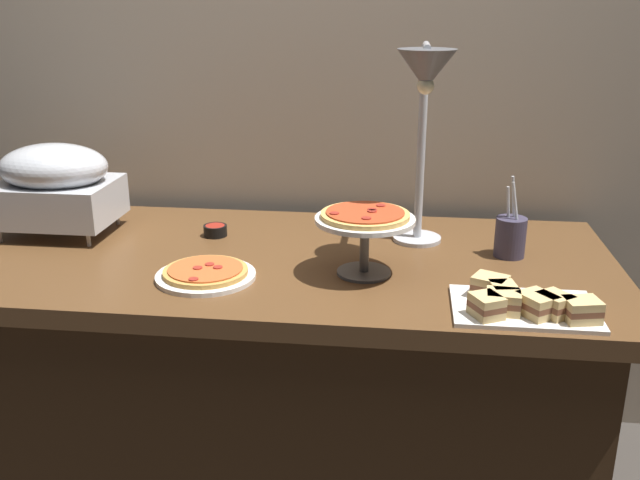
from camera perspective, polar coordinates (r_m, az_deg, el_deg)
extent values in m
cube|color=tan|center=(2.34, -2.10, 13.24)|extent=(4.40, 0.04, 2.40)
cube|color=brown|center=(1.97, -4.24, -1.90)|extent=(1.90, 0.84, 0.05)
cube|color=#3C2715|center=(2.13, -3.99, -11.49)|extent=(1.75, 0.74, 0.71)
cylinder|color=#B7BABF|center=(2.25, -24.50, 0.32)|extent=(0.01, 0.01, 0.04)
cylinder|color=#B7BABF|center=(2.12, -18.24, 0.05)|extent=(0.01, 0.01, 0.04)
cylinder|color=#B7BABF|center=(2.42, -21.99, 1.91)|extent=(0.01, 0.01, 0.04)
cylinder|color=#B7BABF|center=(2.30, -16.09, 1.74)|extent=(0.01, 0.01, 0.04)
cube|color=#B7BABF|center=(2.25, -20.47, 2.98)|extent=(0.34, 0.26, 0.12)
ellipsoid|color=#B7BABF|center=(2.22, -20.78, 5.54)|extent=(0.32, 0.25, 0.14)
cylinder|color=#B7BABF|center=(2.09, 7.86, 0.12)|extent=(0.14, 0.14, 0.01)
cylinder|color=#B7BABF|center=(2.01, 8.21, 7.63)|extent=(0.02, 0.02, 0.54)
cylinder|color=#B7BABF|center=(1.90, 8.64, 15.23)|extent=(0.02, 0.16, 0.02)
cone|color=#595B60|center=(1.82, 8.61, 13.50)|extent=(0.15, 0.15, 0.10)
sphere|color=#F9EAB2|center=(1.83, 8.55, 12.25)|extent=(0.04, 0.04, 0.04)
cylinder|color=white|center=(1.81, -9.23, -2.90)|extent=(0.25, 0.25, 0.01)
cylinder|color=#C68E42|center=(1.81, -9.25, -2.55)|extent=(0.22, 0.22, 0.01)
cylinder|color=#C65628|center=(1.80, -9.27, -2.31)|extent=(0.19, 0.19, 0.00)
cylinder|color=maroon|center=(1.74, -10.22, -3.15)|extent=(0.02, 0.02, 0.00)
cylinder|color=maroon|center=(1.82, -8.93, -1.96)|extent=(0.02, 0.02, 0.00)
cylinder|color=maroon|center=(1.80, -9.89, -2.25)|extent=(0.02, 0.02, 0.00)
cylinder|color=maroon|center=(1.80, -8.28, -2.20)|extent=(0.02, 0.02, 0.00)
cylinder|color=#595B60|center=(1.80, 3.62, -0.67)|extent=(0.02, 0.02, 0.14)
cylinder|color=#595B60|center=(1.82, 3.57, -2.62)|extent=(0.14, 0.14, 0.01)
cylinder|color=white|center=(1.77, 3.67, 1.65)|extent=(0.25, 0.25, 0.01)
cylinder|color=#DBA856|center=(1.77, 3.67, 2.02)|extent=(0.23, 0.23, 0.01)
cylinder|color=#AD3D1E|center=(1.77, 3.68, 2.26)|extent=(0.20, 0.20, 0.00)
cylinder|color=maroon|center=(1.71, 3.77, 1.77)|extent=(0.02, 0.02, 0.00)
cylinder|color=maroon|center=(1.78, 4.25, 2.46)|extent=(0.02, 0.02, 0.00)
cylinder|color=maroon|center=(1.75, 1.17, 2.17)|extent=(0.02, 0.02, 0.00)
cylinder|color=maroon|center=(1.77, 4.23, 2.34)|extent=(0.02, 0.02, 0.00)
cylinder|color=maroon|center=(1.82, 4.94, 2.81)|extent=(0.02, 0.02, 0.00)
cube|color=white|center=(1.68, 16.17, -5.34)|extent=(0.32, 0.22, 0.01)
cube|color=tan|center=(1.64, 20.37, -5.85)|extent=(0.09, 0.08, 0.02)
cube|color=brown|center=(1.63, 20.44, -5.34)|extent=(0.09, 0.08, 0.01)
cube|color=tan|center=(1.63, 20.50, -4.83)|extent=(0.09, 0.08, 0.02)
cube|color=tan|center=(1.63, 14.57, -5.39)|extent=(0.08, 0.07, 0.02)
cube|color=brown|center=(1.62, 14.62, -4.88)|extent=(0.08, 0.07, 0.01)
cube|color=tan|center=(1.61, 14.67, -4.36)|extent=(0.08, 0.07, 0.02)
cube|color=tan|center=(1.65, 18.43, -5.50)|extent=(0.09, 0.09, 0.02)
cube|color=brown|center=(1.64, 18.49, -4.99)|extent=(0.09, 0.09, 0.01)
cube|color=tan|center=(1.63, 18.55, -4.48)|extent=(0.09, 0.09, 0.02)
cube|color=tan|center=(1.71, 13.56, -4.15)|extent=(0.10, 0.09, 0.02)
cube|color=brown|center=(1.70, 13.60, -3.66)|extent=(0.10, 0.09, 0.01)
cube|color=tan|center=(1.69, 13.65, -3.16)|extent=(0.10, 0.09, 0.02)
cube|color=tan|center=(1.60, 13.30, -5.75)|extent=(0.08, 0.09, 0.02)
cube|color=brown|center=(1.59, 13.34, -5.23)|extent=(0.08, 0.09, 0.01)
cube|color=tan|center=(1.59, 13.38, -4.70)|extent=(0.08, 0.09, 0.02)
cube|color=tan|center=(1.67, 14.57, -4.77)|extent=(0.07, 0.07, 0.02)
cube|color=brown|center=(1.66, 14.61, -4.26)|extent=(0.07, 0.07, 0.01)
cube|color=tan|center=(1.66, 14.66, -3.75)|extent=(0.07, 0.07, 0.02)
cube|color=tan|center=(1.63, 17.12, -5.54)|extent=(0.10, 0.10, 0.02)
cube|color=brown|center=(1.63, 17.18, -5.02)|extent=(0.10, 0.10, 0.01)
cube|color=tan|center=(1.62, 17.23, -4.51)|extent=(0.10, 0.10, 0.02)
cylinder|color=black|center=(2.13, -8.48, 0.76)|extent=(0.07, 0.07, 0.03)
cylinder|color=maroon|center=(2.12, -8.50, 1.11)|extent=(0.06, 0.06, 0.01)
cylinder|color=#383347|center=(1.99, 15.15, 0.22)|extent=(0.08, 0.08, 0.11)
cylinder|color=#B7BABF|center=(1.99, 15.43, 2.35)|extent=(0.03, 0.01, 0.19)
cylinder|color=#B7BABF|center=(1.98, 15.01, 1.95)|extent=(0.02, 0.02, 0.16)
cylinder|color=#B7BABF|center=(1.97, 15.62, 1.98)|extent=(0.04, 0.02, 0.18)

